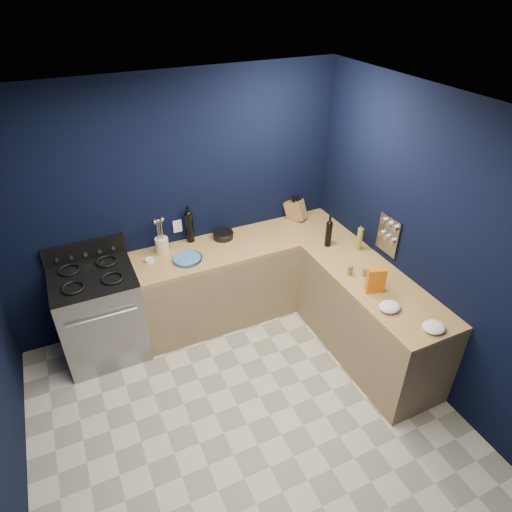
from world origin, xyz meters
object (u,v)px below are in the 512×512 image
gas_range (101,316)px  utensil_crock (162,245)px  plate_stack (187,259)px  crouton_bag (376,280)px  knife_block (296,210)px

gas_range → utensil_crock: (0.72, 0.18, 0.52)m
gas_range → plate_stack: (0.90, -0.07, 0.46)m
crouton_bag → utensil_crock: bearing=156.8°
utensil_crock → plate_stack: bearing=-53.7°
knife_block → gas_range: bearing=153.1°
utensil_crock → knife_block: (1.55, 0.05, 0.03)m
plate_stack → utensil_crock: (-0.18, 0.24, 0.07)m
plate_stack → knife_block: size_ratio=1.23×
utensil_crock → crouton_bag: size_ratio=0.70×
gas_range → utensil_crock: utensil_crock is taller
plate_stack → utensil_crock: utensil_crock is taller
gas_range → crouton_bag: size_ratio=3.88×
knife_block → crouton_bag: bearing=-123.0°
plate_stack → crouton_bag: 1.80m
gas_range → knife_block: knife_block is taller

